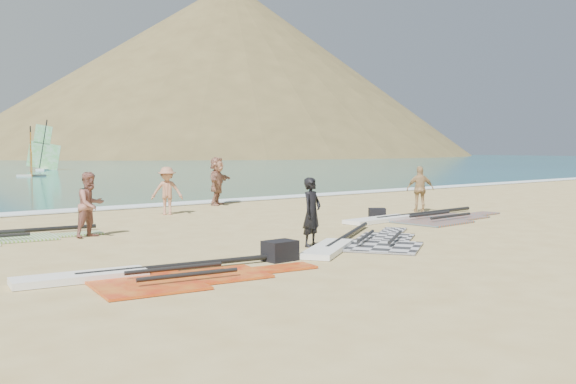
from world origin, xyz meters
TOP-DOWN VIEW (x-y plane):
  - ground at (0.00, 0.00)m, footprint 300.00×300.00m
  - surf_line at (0.00, 12.30)m, footprint 300.00×1.20m
  - headland_main at (85.00, 130.00)m, footprint 143.00×143.00m
  - headland_minor at (120.00, 140.00)m, footprint 70.00×70.00m
  - rig_grey at (-0.01, 0.40)m, footprint 5.40×4.02m
  - rig_orange at (5.11, 2.84)m, footprint 6.20×2.49m
  - rig_red at (-5.53, -0.01)m, footprint 5.26×2.45m
  - gear_bag_near at (-2.67, -0.01)m, footprint 0.64×0.47m
  - gear_bag_far at (4.60, 4.10)m, footprint 0.63×0.60m
  - person_wetsuit at (-0.96, 0.97)m, footprint 0.66×0.53m
  - beachgoer_left at (-4.26, 5.61)m, footprint 0.96×0.85m
  - beachgoer_mid at (-0.15, 9.19)m, footprint 1.19×1.05m
  - beachgoer_back at (7.13, 4.43)m, footprint 0.97×0.89m
  - beachgoer_right at (3.10, 11.14)m, footprint 1.73×1.51m
  - windsurfer_centre at (5.35, 40.67)m, footprint 2.22×2.55m
  - windsurfer_right at (10.50, 53.21)m, footprint 2.79×2.69m

SIDE VIEW (x-z plane):
  - ground at x=0.00m, z-range 0.00..0.00m
  - surf_line at x=0.00m, z-range -0.02..0.02m
  - headland_main at x=85.00m, z-range -22.50..22.50m
  - headland_minor at x=120.00m, z-range -14.00..14.00m
  - rig_red at x=-5.53m, z-range -0.05..0.15m
  - rig_grey at x=-0.01m, z-range -0.05..0.15m
  - rig_orange at x=5.11m, z-range -0.05..0.15m
  - gear_bag_far at x=4.60m, z-range 0.00..0.31m
  - gear_bag_near at x=-2.67m, z-range 0.00..0.40m
  - person_wetsuit at x=-0.96m, z-range 0.00..1.57m
  - beachgoer_back at x=7.13m, z-range 0.00..1.60m
  - beachgoer_mid at x=-0.15m, z-range 0.00..1.60m
  - beachgoer_left at x=-4.26m, z-range 0.00..1.64m
  - beachgoer_right at x=3.10m, z-range 0.00..1.89m
  - windsurfer_centre at x=5.35m, z-range -0.77..3.12m
  - windsurfer_right at x=10.50m, z-range -1.08..3.89m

